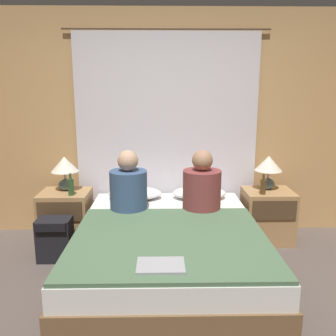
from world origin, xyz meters
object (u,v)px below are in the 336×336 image
(pillow_left, at_px, (135,193))
(backpack_on_floor, at_px, (55,237))
(nightstand_left, at_px, (66,217))
(beer_bottle_on_right_stand, at_px, (263,186))
(pillow_right, at_px, (199,193))
(lamp_left, at_px, (65,168))
(laptop_on_bed, at_px, (161,265))
(bed, at_px, (169,251))
(nightstand_right, at_px, (267,216))
(lamp_right, at_px, (268,167))
(person_left_in_bed, at_px, (128,187))
(person_right_in_bed, at_px, (202,187))
(beer_bottle_on_left_stand, at_px, (71,187))

(pillow_left, distance_m, backpack_on_floor, 0.93)
(nightstand_left, height_order, beer_bottle_on_right_stand, beer_bottle_on_right_stand)
(pillow_right, bearing_deg, lamp_left, 179.09)
(nightstand_left, distance_m, laptop_on_bed, 1.87)
(lamp_left, height_order, pillow_left, lamp_left)
(bed, distance_m, nightstand_right, 1.33)
(nightstand_left, xyz_separation_m, lamp_right, (2.20, 0.07, 0.53))
(lamp_right, relative_size, laptop_on_bed, 1.18)
(nightstand_right, bearing_deg, person_left_in_bed, -166.92)
(nightstand_left, relative_size, person_left_in_bed, 0.95)
(nightstand_right, relative_size, beer_bottle_on_right_stand, 2.64)
(backpack_on_floor, bearing_deg, beer_bottle_on_right_stand, 8.20)
(bed, bearing_deg, person_right_in_bed, 50.96)
(nightstand_left, height_order, backpack_on_floor, nightstand_left)
(lamp_left, xyz_separation_m, person_right_in_bed, (1.43, -0.41, -0.10))
(beer_bottle_on_right_stand, relative_size, backpack_on_floor, 0.51)
(bed, relative_size, pillow_right, 3.52)
(lamp_left, distance_m, beer_bottle_on_right_stand, 2.11)
(pillow_left, height_order, laptop_on_bed, pillow_left)
(lamp_left, relative_size, laptop_on_bed, 1.18)
(nightstand_right, relative_size, lamp_right, 1.53)
(nightstand_right, distance_m, person_left_in_bed, 1.58)
(beer_bottle_on_right_stand, height_order, backpack_on_floor, beer_bottle_on_right_stand)
(lamp_left, height_order, beer_bottle_on_right_stand, lamp_left)
(pillow_left, height_order, beer_bottle_on_left_stand, beer_bottle_on_left_stand)
(person_right_in_bed, height_order, beer_bottle_on_left_stand, person_right_in_bed)
(bed, relative_size, nightstand_right, 3.59)
(bed, bearing_deg, backpack_on_floor, 163.15)
(pillow_right, relative_size, beer_bottle_on_right_stand, 2.69)
(nightstand_right, xyz_separation_m, lamp_left, (-2.20, 0.07, 0.53))
(nightstand_right, bearing_deg, bed, -145.60)
(nightstand_left, bearing_deg, laptop_on_bed, -56.21)
(pillow_left, relative_size, beer_bottle_on_right_stand, 2.69)
(pillow_left, height_order, person_left_in_bed, person_left_in_bed)
(pillow_right, bearing_deg, beer_bottle_on_right_stand, -14.16)
(laptop_on_bed, bearing_deg, beer_bottle_on_right_stand, 53.21)
(person_left_in_bed, distance_m, person_right_in_bed, 0.71)
(laptop_on_bed, relative_size, backpack_on_floor, 0.75)
(lamp_right, bearing_deg, person_left_in_bed, -164.37)
(beer_bottle_on_right_stand, relative_size, laptop_on_bed, 0.69)
(pillow_left, height_order, beer_bottle_on_right_stand, beer_bottle_on_right_stand)
(pillow_right, bearing_deg, laptop_on_bed, -104.81)
(nightstand_right, distance_m, pillow_right, 0.79)
(nightstand_left, height_order, lamp_right, lamp_right)
(pillow_right, xyz_separation_m, beer_bottle_on_right_stand, (0.65, -0.16, 0.12))
(person_left_in_bed, distance_m, backpack_on_floor, 0.87)
(person_left_in_bed, relative_size, backpack_on_floor, 1.43)
(nightstand_right, distance_m, beer_bottle_on_left_stand, 2.13)
(nightstand_right, xyz_separation_m, laptop_on_bed, (-1.17, -1.54, 0.23))
(person_right_in_bed, bearing_deg, lamp_right, 28.34)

